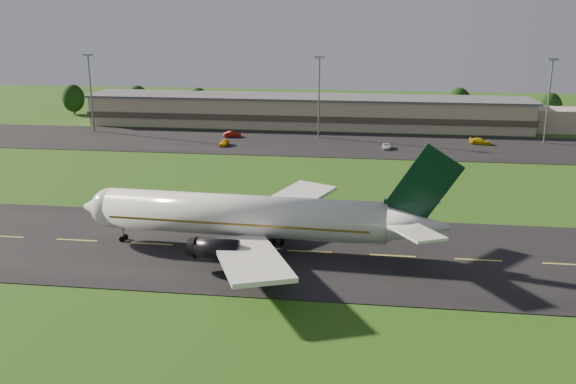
# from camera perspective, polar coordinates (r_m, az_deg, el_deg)

# --- Properties ---
(ground) EXTENTS (360.00, 360.00, 0.00)m
(ground) POSITION_cam_1_polar(r_m,az_deg,el_deg) (88.12, -5.22, -5.01)
(ground) COLOR #264711
(ground) RESTS_ON ground
(taxiway) EXTENTS (220.00, 30.00, 0.10)m
(taxiway) POSITION_cam_1_polar(r_m,az_deg,el_deg) (88.11, -5.23, -4.97)
(taxiway) COLOR black
(taxiway) RESTS_ON ground
(apron) EXTENTS (260.00, 30.00, 0.10)m
(apron) POSITION_cam_1_polar(r_m,az_deg,el_deg) (156.47, 0.63, 4.38)
(apron) COLOR black
(apron) RESTS_ON ground
(airliner) EXTENTS (51.30, 42.13, 15.57)m
(airliner) POSITION_cam_1_polar(r_m,az_deg,el_deg) (85.94, -3.40, -2.22)
(airliner) COLOR white
(airliner) RESTS_ON ground
(terminal) EXTENTS (145.00, 16.00, 8.40)m
(terminal) POSITION_cam_1_polar(r_m,az_deg,el_deg) (178.87, 3.66, 7.09)
(terminal) COLOR #C4B096
(terminal) RESTS_ON ground
(light_mast_west) EXTENTS (2.40, 1.20, 20.35)m
(light_mast_west) POSITION_cam_1_polar(r_m,az_deg,el_deg) (177.37, -17.18, 9.20)
(light_mast_west) COLOR gray
(light_mast_west) RESTS_ON ground
(light_mast_centre) EXTENTS (2.40, 1.20, 20.35)m
(light_mast_centre) POSITION_cam_1_polar(r_m,az_deg,el_deg) (161.81, 2.78, 9.30)
(light_mast_centre) COLOR gray
(light_mast_centre) RESTS_ON ground
(light_mast_east) EXTENTS (2.40, 1.20, 20.35)m
(light_mast_east) POSITION_cam_1_polar(r_m,az_deg,el_deg) (166.35, 22.22, 8.33)
(light_mast_east) COLOR gray
(light_mast_east) RESTS_ON ground
(tree_line) EXTENTS (196.24, 9.61, 10.05)m
(tree_line) POSITION_cam_1_polar(r_m,az_deg,el_deg) (188.65, 11.51, 7.60)
(tree_line) COLOR black
(tree_line) RESTS_ON ground
(service_vehicle_a) EXTENTS (1.87, 4.41, 1.49)m
(service_vehicle_a) POSITION_cam_1_polar(r_m,az_deg,el_deg) (153.79, -5.70, 4.40)
(service_vehicle_a) COLOR #E6B60D
(service_vehicle_a) RESTS_ON apron
(service_vehicle_b) EXTENTS (4.69, 2.85, 1.46)m
(service_vehicle_b) POSITION_cam_1_polar(r_m,az_deg,el_deg) (164.03, -4.97, 5.14)
(service_vehicle_b) COLOR #96170A
(service_vehicle_b) RESTS_ON apron
(service_vehicle_c) EXTENTS (2.09, 4.40, 1.21)m
(service_vehicle_c) POSITION_cam_1_polar(r_m,az_deg,el_deg) (151.38, 8.78, 4.06)
(service_vehicle_c) COLOR silver
(service_vehicle_c) RESTS_ON apron
(service_vehicle_d) EXTENTS (5.47, 3.21, 1.49)m
(service_vehicle_d) POSITION_cam_1_polar(r_m,az_deg,el_deg) (161.28, 16.73, 4.34)
(service_vehicle_d) COLOR yellow
(service_vehicle_d) RESTS_ON apron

